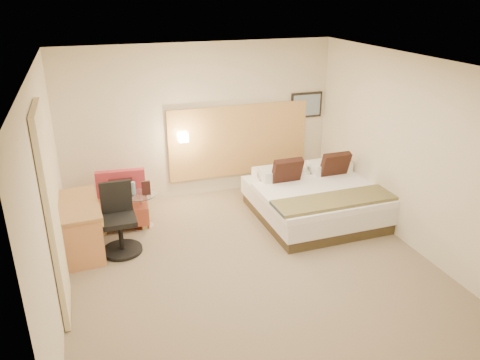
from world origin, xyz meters
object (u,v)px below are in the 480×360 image
object	(u,v)px
desk	(81,213)
desk_chair	(120,225)
side_table	(141,209)
lounge_chair	(123,204)
bed	(317,198)

from	to	relation	value
desk	desk_chair	distance (m)	0.56
side_table	desk	xyz separation A→B (m)	(-0.88, -0.44, 0.27)
side_table	desk_chair	size ratio (longest dim) A/B	0.56
lounge_chair	desk	bearing A→B (deg)	-132.28
bed	side_table	world-z (taller)	bed
lounge_chair	bed	bearing A→B (deg)	-14.57
side_table	desk	size ratio (longest dim) A/B	0.46
side_table	lounge_chair	bearing A→B (deg)	138.07
lounge_chair	desk	world-z (taller)	lounge_chair
lounge_chair	side_table	size ratio (longest dim) A/B	1.47
side_table	desk	world-z (taller)	desk
lounge_chair	desk_chair	distance (m)	0.88
bed	desk	distance (m)	3.67
bed	desk_chair	xyz separation A→B (m)	(-3.17, -0.08, 0.09)
lounge_chair	side_table	distance (m)	0.36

